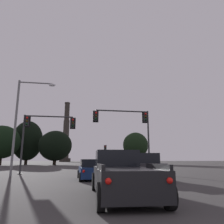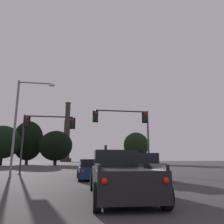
# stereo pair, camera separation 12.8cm
# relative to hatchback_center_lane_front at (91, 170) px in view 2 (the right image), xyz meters

# --- Properties ---
(hatchback_center_lane_front) EXTENTS (1.98, 4.13, 1.44)m
(hatchback_center_lane_front) POSITION_rel_hatchback_center_lane_front_xyz_m (0.00, 0.00, 0.00)
(hatchback_center_lane_front) COLOR navy
(hatchback_center_lane_front) RESTS_ON ground_plane
(pickup_truck_center_lane_second) EXTENTS (2.42, 5.58, 1.82)m
(pickup_truck_center_lane_second) POSITION_rel_hatchback_center_lane_front_xyz_m (0.62, -7.64, 0.14)
(pickup_truck_center_lane_second) COLOR black
(pickup_truck_center_lane_second) RESTS_ON ground_plane
(suv_right_lane_front) EXTENTS (2.17, 4.93, 1.86)m
(suv_right_lane_front) POSITION_rel_hatchback_center_lane_front_xyz_m (3.67, -0.59, 0.23)
(suv_right_lane_front) COLOR #232328
(suv_right_lane_front) RESTS_ON ground_plane
(traffic_light_far_right) EXTENTS (0.78, 0.50, 5.41)m
(traffic_light_far_right) POSITION_rel_hatchback_center_lane_front_xyz_m (6.93, 43.27, 2.89)
(traffic_light_far_right) COLOR #2D2D30
(traffic_light_far_right) RESTS_ON ground_plane
(traffic_light_overhead_right) EXTENTS (6.08, 0.50, 6.56)m
(traffic_light_overhead_right) POSITION_rel_hatchback_center_lane_front_xyz_m (4.43, 5.66, 4.37)
(traffic_light_overhead_right) COLOR #2D2D30
(traffic_light_overhead_right) RESTS_ON ground_plane
(traffic_light_overhead_left) EXTENTS (5.48, 0.50, 6.02)m
(traffic_light_overhead_left) POSITION_rel_hatchback_center_lane_front_xyz_m (-4.82, 7.15, 3.94)
(traffic_light_overhead_left) COLOR #2D2D30
(traffic_light_overhead_left) RESTS_ON ground_plane
(street_lamp) EXTENTS (3.40, 0.36, 8.66)m
(street_lamp) POSITION_rel_hatchback_center_lane_front_xyz_m (-6.07, 4.02, 4.66)
(street_lamp) COLOR slate
(street_lamp) RESTS_ON ground_plane
(smokestack) EXTENTS (8.00, 8.00, 43.66)m
(smokestack) POSITION_rel_hatchback_center_lane_front_xyz_m (-8.40, 146.10, 16.50)
(smokestack) COLOR #2B2722
(smokestack) RESTS_ON ground_plane
(treeline_far_left) EXTENTS (9.72, 8.75, 10.68)m
(treeline_far_left) POSITION_rel_hatchback_center_lane_front_xyz_m (-21.08, 47.33, 5.52)
(treeline_far_left) COLOR black
(treeline_far_left) RESTS_ON ground_plane
(treeline_far_right) EXTENTS (8.72, 7.85, 10.80)m
(treeline_far_right) POSITION_rel_hatchback_center_lane_front_xyz_m (19.34, 57.54, 5.73)
(treeline_far_right) COLOR black
(treeline_far_right) RESTS_ON ground_plane
(treeline_center_right) EXTENTS (9.25, 8.33, 9.59)m
(treeline_center_right) POSITION_rel_hatchback_center_lane_front_xyz_m (-6.88, 47.72, 4.67)
(treeline_center_right) COLOR black
(treeline_center_right) RESTS_ON ground_plane
(treeline_right_mid) EXTENTS (8.88, 8.00, 13.02)m
(treeline_right_mid) POSITION_rel_hatchback_center_lane_front_xyz_m (-15.57, 52.88, 6.44)
(treeline_right_mid) COLOR black
(treeline_right_mid) RESTS_ON ground_plane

